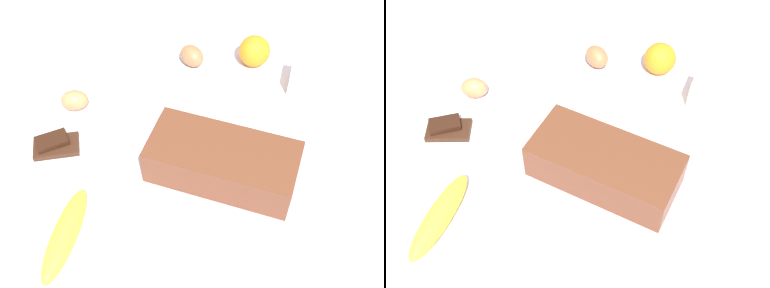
{
  "view_description": "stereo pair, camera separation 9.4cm",
  "coord_description": "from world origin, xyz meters",
  "views": [
    {
      "loc": [
        -0.05,
        0.59,
        0.77
      ],
      "look_at": [
        0.0,
        0.0,
        0.04
      ],
      "focal_mm": 45.28,
      "sensor_mm": 36.0,
      "label": 1
    },
    {
      "loc": [
        -0.15,
        0.58,
        0.77
      ],
      "look_at": [
        0.0,
        0.0,
        0.04
      ],
      "focal_mm": 45.28,
      "sensor_mm": 36.0,
      "label": 2
    }
  ],
  "objects": [
    {
      "name": "chocolate_plate",
      "position": [
        0.27,
        0.01,
        0.01
      ],
      "size": [
        0.13,
        0.13,
        0.03
      ],
      "color": "white",
      "rests_on": "ground_plane"
    },
    {
      "name": "egg_near_butter",
      "position": [
        0.03,
        -0.28,
        0.02
      ],
      "size": [
        0.08,
        0.08,
        0.05
      ],
      "primitive_type": "ellipsoid",
      "rotation": [
        0.0,
        1.57,
        5.5
      ],
      "color": "#9D693F",
      "rests_on": "ground_plane"
    },
    {
      "name": "butter_block",
      "position": [
        -0.24,
        -0.21,
        0.03
      ],
      "size": [
        0.1,
        0.08,
        0.06
      ],
      "primitive_type": "cube",
      "rotation": [
        0.0,
        0.0,
        -0.17
      ],
      "color": "#F4EDB2",
      "rests_on": "ground_plane"
    },
    {
      "name": "banana",
      "position": [
        0.2,
        0.21,
        0.02
      ],
      "size": [
        0.06,
        0.19,
        0.04
      ],
      "primitive_type": "ellipsoid",
      "rotation": [
        0.0,
        0.0,
        1.46
      ],
      "color": "yellow",
      "rests_on": "ground_plane"
    },
    {
      "name": "ground_plane",
      "position": [
        0.0,
        0.0,
        -0.01
      ],
      "size": [
        2.4,
        2.4,
        0.02
      ],
      "primitive_type": "cube",
      "color": "silver"
    },
    {
      "name": "loaf_pan",
      "position": [
        -0.06,
        0.04,
        0.04
      ],
      "size": [
        0.3,
        0.19,
        0.08
      ],
      "rotation": [
        0.0,
        0.0,
        -0.23
      ],
      "color": "brown",
      "rests_on": "ground_plane"
    },
    {
      "name": "egg_beside_bowl",
      "position": [
        0.27,
        -0.11,
        0.02
      ],
      "size": [
        0.07,
        0.06,
        0.05
      ],
      "primitive_type": "ellipsoid",
      "rotation": [
        0.0,
        1.57,
        0.19
      ],
      "color": "#BB7F4C",
      "rests_on": "ground_plane"
    },
    {
      "name": "flour_bowl",
      "position": [
        0.15,
        -0.18,
        0.03
      ],
      "size": [
        0.15,
        0.15,
        0.07
      ],
      "color": "white",
      "rests_on": "ground_plane"
    },
    {
      "name": "orange_fruit",
      "position": [
        -0.12,
        -0.29,
        0.04
      ],
      "size": [
        0.07,
        0.07,
        0.07
      ],
      "primitive_type": "sphere",
      "color": "orange",
      "rests_on": "ground_plane"
    }
  ]
}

